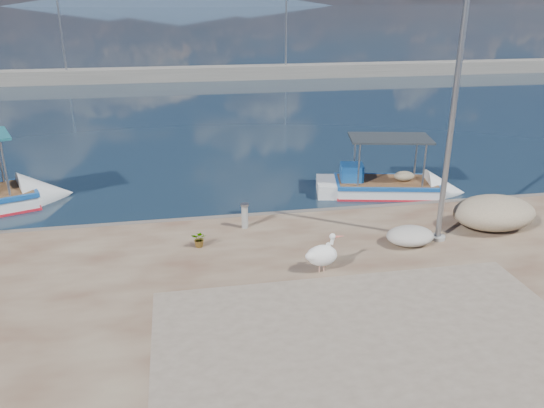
{
  "coord_description": "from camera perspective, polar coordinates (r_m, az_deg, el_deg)",
  "views": [
    {
      "loc": [
        -2.7,
        -10.9,
        7.09
      ],
      "look_at": [
        0.0,
        3.8,
        1.3
      ],
      "focal_mm": 35.0,
      "sensor_mm": 36.0,
      "label": 1
    }
  ],
  "objects": [
    {
      "name": "boat_right",
      "position": [
        21.08,
        12.01,
        1.63
      ],
      "size": [
        5.72,
        2.89,
        2.63
      ],
      "rotation": [
        0.0,
        0.0,
        -0.21
      ],
      "color": "white",
      "rests_on": "ground"
    },
    {
      "name": "lamp_post",
      "position": [
        15.36,
        18.65,
        7.7
      ],
      "size": [
        0.44,
        0.96,
        7.0
      ],
      "color": "gray",
      "rests_on": "quay"
    },
    {
      "name": "potted_plant",
      "position": [
        15.19,
        -7.78,
        -3.74
      ],
      "size": [
        0.55,
        0.52,
        0.48
      ],
      "primitive_type": "imported",
      "rotation": [
        0.0,
        0.0,
        -0.4
      ],
      "color": "#33722D",
      "rests_on": "quay"
    },
    {
      "name": "ground",
      "position": [
        13.28,
        3.02,
        -11.13
      ],
      "size": [
        1400.0,
        1400.0,
        0.0
      ],
      "primitive_type": "plane",
      "color": "#162635",
      "rests_on": "ground"
    },
    {
      "name": "breakwater",
      "position": [
        51.38,
        -7.54,
        13.76
      ],
      "size": [
        120.0,
        2.2,
        7.5
      ],
      "color": "gray",
      "rests_on": "ground"
    },
    {
      "name": "quay_patch",
      "position": [
        10.93,
        12.19,
        -16.44
      ],
      "size": [
        9.0,
        7.0,
        0.01
      ],
      "primitive_type": "cube",
      "color": "gray",
      "rests_on": "quay"
    },
    {
      "name": "net_pile_d",
      "position": [
        15.7,
        14.63,
        -3.34
      ],
      "size": [
        1.38,
        1.04,
        0.52
      ],
      "primitive_type": "ellipsoid",
      "color": "#BCB8AE",
      "rests_on": "quay"
    },
    {
      "name": "net_pile_c",
      "position": [
        17.54,
        22.76,
        -0.87
      ],
      "size": [
        2.56,
        1.83,
        1.0
      ],
      "primitive_type": "ellipsoid",
      "color": "#C2AD90",
      "rests_on": "quay"
    },
    {
      "name": "pelican",
      "position": [
        13.67,
        5.47,
        -5.45
      ],
      "size": [
        1.09,
        0.65,
        1.03
      ],
      "rotation": [
        0.0,
        0.0,
        0.23
      ],
      "color": "tan",
      "rests_on": "quay"
    },
    {
      "name": "bollard_near",
      "position": [
        16.22,
        -2.94,
        -1.17
      ],
      "size": [
        0.26,
        0.26,
        0.79
      ],
      "color": "gray",
      "rests_on": "quay"
    }
  ]
}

